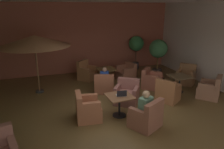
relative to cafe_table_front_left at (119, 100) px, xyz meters
name	(u,v)px	position (x,y,z in m)	size (l,w,h in m)	color
ground_plane	(117,114)	(-0.01, 0.16, -0.54)	(9.56, 10.19, 0.02)	brown
wall_back_brick	(83,38)	(-0.01, 5.21, 1.24)	(9.56, 0.08, 3.53)	brown
cafe_table_front_left	(119,100)	(0.00, 0.00, 0.00)	(0.83, 0.83, 0.68)	black
armchair_front_left_north	(127,95)	(0.60, 0.82, -0.22)	(1.11, 1.10, 0.84)	brown
armchair_front_left_east	(87,109)	(-1.00, 0.11, -0.20)	(0.81, 0.85, 0.85)	brown
armchair_front_left_south	(146,117)	(0.48, -0.90, -0.21)	(1.03, 1.01, 0.86)	brown
cafe_table_mid_center	(106,72)	(0.54, 3.06, 0.02)	(0.79, 0.79, 0.68)	black
armchair_mid_center_north	(87,73)	(-0.16, 3.86, -0.20)	(1.02, 1.02, 0.91)	#915C37
armchair_mid_center_east	(105,85)	(0.16, 2.07, -0.22)	(0.99, 0.99, 0.81)	#935339
armchair_mid_center_south	(126,73)	(1.59, 3.23, -0.22)	(0.85, 0.89, 0.80)	#8E563F
cafe_table_rear_right	(180,79)	(3.01, 1.08, 0.02)	(0.79, 0.79, 0.68)	black
armchair_rear_right_north	(152,81)	(2.19, 1.87, -0.21)	(1.09, 1.09, 0.82)	#93513D
armchair_rear_right_east	(168,93)	(2.06, 0.46, -0.20)	(0.99, 0.99, 0.86)	#935B37
armchair_rear_right_south	(210,90)	(3.75, 0.22, -0.21)	(1.09, 1.09, 0.88)	#885C43
armchair_rear_right_west	(186,77)	(3.88, 1.82, -0.21)	(1.01, 1.01, 0.88)	brown
patio_umbrella_tall_red	(34,41)	(-2.34, 2.91, 1.55)	(2.69, 2.69, 2.29)	#2D2D2D
potted_tree_left_corner	(136,46)	(2.80, 4.77, 0.79)	(0.81, 0.81, 1.82)	#392F33
potted_tree_mid_left	(158,51)	(3.27, 3.28, 0.72)	(0.89, 0.89, 1.82)	#393332
patron_blue_shirt	(105,76)	(0.17, 2.11, 0.16)	(0.39, 0.33, 0.60)	#29479E
patron_by_window	(146,104)	(0.46, -0.86, 0.20)	(0.47, 0.41, 0.68)	#52765C
iced_drink_cup	(119,93)	(0.02, 0.08, 0.21)	(0.08, 0.08, 0.11)	white
open_laptop	(122,94)	(0.05, -0.04, 0.20)	(0.35, 0.28, 0.20)	#9EA0A5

